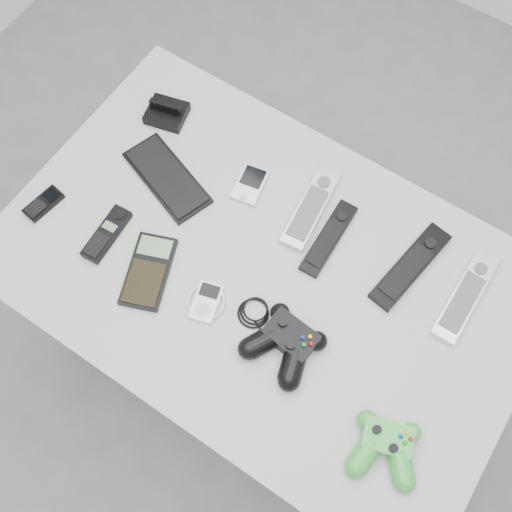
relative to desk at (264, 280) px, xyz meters
The scene contains 15 objects.
floor 0.72m from the desk, 81.84° to the left, with size 3.50×3.50×0.00m, color slate.
desk is the anchor object (origin of this frame).
pda_keyboard 0.33m from the desk, 168.26° to the left, with size 0.24×0.10×0.01m, color black.
dock_bracket 0.48m from the desk, 153.74° to the left, with size 0.09×0.08×0.05m, color black.
pda 0.23m from the desk, 132.45° to the left, with size 0.06×0.10×0.02m, color #B6B8BE.
remote_silver_a 0.20m from the desk, 87.41° to the left, with size 0.06×0.22×0.02m, color #B6B8BE.
remote_black_a 0.18m from the desk, 59.68° to the left, with size 0.05×0.20×0.02m, color black.
remote_black_b 0.33m from the desk, 33.93° to the left, with size 0.06×0.23×0.02m, color black.
remote_silver_b 0.45m from the desk, 24.80° to the left, with size 0.05×0.23×0.02m, color silver.
mobile_phone 0.54m from the desk, 163.97° to the right, with size 0.04×0.09×0.02m, color black.
cordless_handset 0.37m from the desk, 159.37° to the right, with size 0.04×0.14×0.02m, color black.
calculator 0.27m from the desk, 144.65° to the right, with size 0.09×0.17×0.02m, color black.
mp3_player 0.17m from the desk, 114.33° to the right, with size 0.08×0.09×0.02m, color white.
controller_black 0.20m from the desk, 42.41° to the right, with size 0.26×0.16×0.05m, color black, non-canonical shape.
controller_green 0.45m from the desk, 24.94° to the right, with size 0.14×0.15×0.05m, color green, non-canonical shape.
Camera 1 is at (0.25, -0.51, 2.02)m, focal length 42.00 mm.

